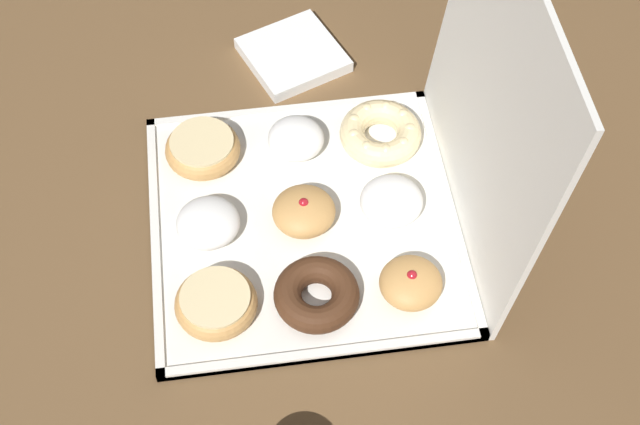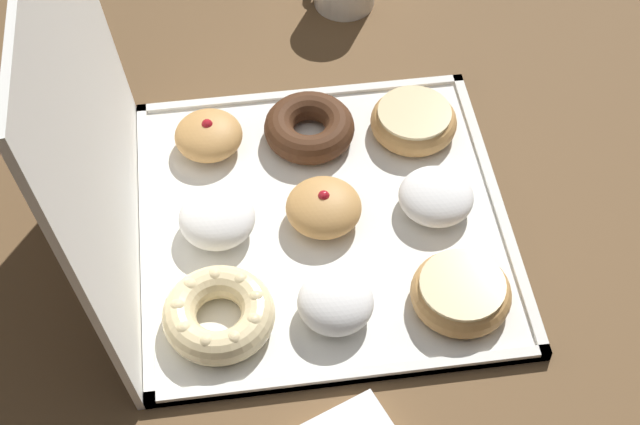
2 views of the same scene
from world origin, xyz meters
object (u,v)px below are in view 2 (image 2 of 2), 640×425
at_px(glazed_ring_donut_0, 461,292).
at_px(powdered_filled_donut_1, 436,195).
at_px(jelly_filled_donut_4, 324,206).
at_px(donut_box, 324,222).
at_px(powdered_filled_donut_3, 336,302).
at_px(powdered_filled_donut_7, 217,216).
at_px(glazed_ring_donut_2, 414,121).
at_px(cruller_donut_6, 219,314).
at_px(chocolate_cake_ring_donut_5, 307,128).
at_px(jelly_filled_donut_8, 209,135).

xyz_separation_m(glazed_ring_donut_0, powdered_filled_donut_1, (0.14, -0.00, 0.00)).
bearing_deg(jelly_filled_donut_4, donut_box, 166.29).
height_order(powdered_filled_donut_3, powdered_filled_donut_7, powdered_filled_donut_7).
xyz_separation_m(glazed_ring_donut_2, cruller_donut_6, (-0.25, 0.26, 0.00)).
height_order(chocolate_cake_ring_donut_5, cruller_donut_6, cruller_donut_6).
bearing_deg(glazed_ring_donut_0, cruller_donut_6, 88.42).
distance_m(donut_box, jelly_filled_donut_8, 0.18).
distance_m(glazed_ring_donut_2, cruller_donut_6, 0.36).
distance_m(powdered_filled_donut_1, chocolate_cake_ring_donut_5, 0.19).
height_order(chocolate_cake_ring_donut_5, jelly_filled_donut_8, jelly_filled_donut_8).
relative_size(powdered_filled_donut_3, jelly_filled_donut_8, 0.99).
height_order(glazed_ring_donut_0, jelly_filled_donut_8, jelly_filled_donut_8).
distance_m(jelly_filled_donut_4, jelly_filled_donut_8, 0.18).
height_order(jelly_filled_donut_4, powdered_filled_donut_7, jelly_filled_donut_4).
relative_size(jelly_filled_donut_4, cruller_donut_6, 0.73).
xyz_separation_m(glazed_ring_donut_0, powdered_filled_donut_3, (0.00, 0.14, 0.00)).
xyz_separation_m(donut_box, cruller_donut_6, (-0.13, 0.13, 0.02)).
xyz_separation_m(jelly_filled_donut_4, jelly_filled_donut_8, (0.13, 0.12, -0.00)).
bearing_deg(cruller_donut_6, jelly_filled_donut_4, -45.38).
bearing_deg(donut_box, jelly_filled_donut_4, -13.71).
bearing_deg(cruller_donut_6, donut_box, -45.71).
bearing_deg(jelly_filled_donut_8, chocolate_cake_ring_donut_5, -90.49).
bearing_deg(chocolate_cake_ring_donut_5, glazed_ring_donut_0, -153.19).
height_order(glazed_ring_donut_2, powdered_filled_donut_3, powdered_filled_donut_3).
xyz_separation_m(glazed_ring_donut_2, jelly_filled_donut_4, (-0.12, 0.13, 0.00)).
distance_m(glazed_ring_donut_2, jelly_filled_donut_4, 0.18).
relative_size(chocolate_cake_ring_donut_5, jelly_filled_donut_8, 1.35).
bearing_deg(powdered_filled_donut_3, cruller_donut_6, 88.25).
distance_m(powdered_filled_donut_3, jelly_filled_donut_4, 0.13).
relative_size(powdered_filled_donut_1, jelly_filled_donut_4, 1.00).
bearing_deg(chocolate_cake_ring_donut_5, powdered_filled_donut_3, 179.41).
bearing_deg(jelly_filled_donut_4, jelly_filled_donut_8, 43.83).
height_order(glazed_ring_donut_2, jelly_filled_donut_4, jelly_filled_donut_4).
bearing_deg(powdered_filled_donut_1, donut_box, 91.22).
relative_size(powdered_filled_donut_1, powdered_filled_donut_3, 1.07).
relative_size(powdered_filled_donut_1, cruller_donut_6, 0.73).
bearing_deg(powdered_filled_donut_3, glazed_ring_donut_2, -27.92).
height_order(glazed_ring_donut_0, glazed_ring_donut_2, same).
distance_m(donut_box, chocolate_cake_ring_donut_5, 0.13).
bearing_deg(glazed_ring_donut_0, powdered_filled_donut_7, 61.75).
height_order(donut_box, powdered_filled_donut_7, powdered_filled_donut_7).
distance_m(donut_box, powdered_filled_donut_7, 0.13).
height_order(glazed_ring_donut_0, cruller_donut_6, cruller_donut_6).
relative_size(donut_box, powdered_filled_donut_1, 4.85).
distance_m(powdered_filled_donut_3, cruller_donut_6, 0.12).
xyz_separation_m(powdered_filled_donut_1, powdered_filled_donut_7, (-0.00, 0.25, 0.00)).
xyz_separation_m(jelly_filled_donut_4, powdered_filled_donut_7, (0.00, 0.12, 0.00)).
xyz_separation_m(donut_box, powdered_filled_donut_3, (-0.13, 0.01, 0.03)).
xyz_separation_m(glazed_ring_donut_2, chocolate_cake_ring_donut_5, (0.01, 0.13, 0.00)).
bearing_deg(chocolate_cake_ring_donut_5, glazed_ring_donut_2, -92.43).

